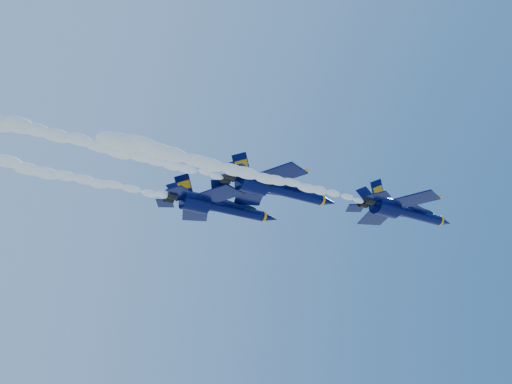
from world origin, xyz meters
TOP-DOWN VIEW (x-y plane):
  - jet_lead at (22.21, -12.73)m, footprint 19.00×15.58m
  - smoke_trail_jet_lead at (-5.06, -12.73)m, footprint 38.31×2.12m
  - jet_second at (2.92, -6.13)m, footprint 20.11×16.49m
  - smoke_trail_jet_second at (-24.82, -6.13)m, footprint 38.31×2.24m
  - jet_third at (-2.22, 2.77)m, footprint 19.76×16.21m
  - smoke_trail_jet_third at (-29.81, 2.77)m, footprint 38.31×2.20m

SIDE VIEW (x-z plane):
  - smoke_trail_jet_lead at x=-5.06m, z-range 149.95..151.86m
  - jet_lead at x=22.21m, z-range 147.80..154.86m
  - smoke_trail_jet_third at x=-29.81m, z-range 151.08..153.06m
  - jet_third at x=-2.22m, z-range 148.82..156.17m
  - smoke_trail_jet_second at x=-24.82m, z-range 151.88..153.89m
  - jet_second at x=2.92m, z-range 149.58..157.05m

